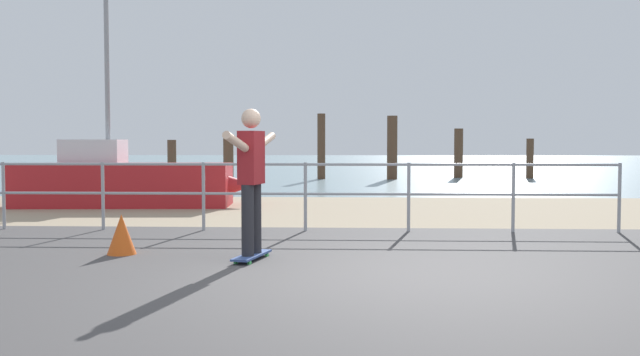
% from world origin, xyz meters
% --- Properties ---
extents(ground_plane, '(24.00, 10.00, 0.04)m').
position_xyz_m(ground_plane, '(0.00, -1.00, 0.00)').
color(ground_plane, '#474444').
rests_on(ground_plane, ground).
extents(beach_strip, '(24.00, 6.00, 0.04)m').
position_xyz_m(beach_strip, '(0.00, 7.00, 0.00)').
color(beach_strip, tan).
rests_on(beach_strip, ground).
extents(sea_surface, '(72.00, 50.00, 0.04)m').
position_xyz_m(sea_surface, '(0.00, 35.00, 0.00)').
color(sea_surface, '#75939E').
rests_on(sea_surface, ground).
extents(railing_fence, '(10.86, 0.05, 1.05)m').
position_xyz_m(railing_fence, '(-1.79, 3.60, 0.70)').
color(railing_fence, '#9EA0A5').
rests_on(railing_fence, ground).
extents(sailboat, '(5.01, 1.67, 5.32)m').
position_xyz_m(sailboat, '(-4.91, 7.52, 0.52)').
color(sailboat, '#B21E23').
rests_on(sailboat, ground).
extents(skateboard, '(0.38, 0.82, 0.08)m').
position_xyz_m(skateboard, '(-1.46, 0.96, 0.07)').
color(skateboard, '#334C8C').
rests_on(skateboard, ground).
extents(skateboarder, '(0.41, 1.43, 1.65)m').
position_xyz_m(skateboarder, '(-1.46, 0.96, 1.02)').
color(skateboarder, '#26262B').
rests_on(skateboarder, skateboard).
extents(groyne_post_0, '(0.30, 0.30, 1.41)m').
position_xyz_m(groyne_post_0, '(-6.42, 16.75, 0.70)').
color(groyne_post_0, '#513826').
rests_on(groyne_post_0, ground).
extents(groyne_post_1, '(0.30, 0.30, 1.57)m').
position_xyz_m(groyne_post_1, '(-3.92, 13.48, 0.78)').
color(groyne_post_1, '#513826').
rests_on(groyne_post_1, ground).
extents(groyne_post_2, '(0.28, 0.28, 2.33)m').
position_xyz_m(groyne_post_2, '(-1.42, 18.15, 1.17)').
color(groyne_post_2, '#513826').
rests_on(groyne_post_2, ground).
extents(groyne_post_3, '(0.36, 0.36, 2.25)m').
position_xyz_m(groyne_post_3, '(1.07, 18.08, 1.13)').
color(groyne_post_3, '#513826').
rests_on(groyne_post_3, ground).
extents(groyne_post_4, '(0.32, 0.32, 1.82)m').
position_xyz_m(groyne_post_4, '(3.57, 19.30, 0.91)').
color(groyne_post_4, '#513826').
rests_on(groyne_post_4, ground).
extents(groyne_post_5, '(0.26, 0.26, 1.46)m').
position_xyz_m(groyne_post_5, '(6.07, 18.91, 0.73)').
color(groyne_post_5, '#513826').
rests_on(groyne_post_5, ground).
extents(traffic_cone, '(0.36, 0.36, 0.50)m').
position_xyz_m(traffic_cone, '(-3.07, 1.29, 0.25)').
color(traffic_cone, '#E55919').
rests_on(traffic_cone, ground).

